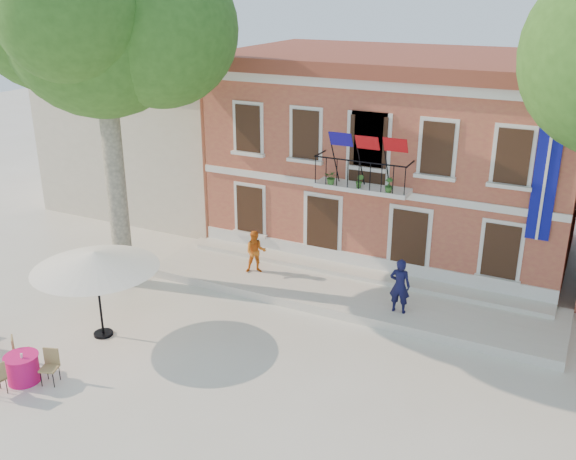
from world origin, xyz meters
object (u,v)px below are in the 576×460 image
(plane_tree_west, at_px, (100,21))
(pedestrian_orange, at_px, (256,252))
(pedestrian_navy, at_px, (400,286))
(patio_umbrella, at_px, (95,260))
(cafe_table_1, at_px, (23,367))

(plane_tree_west, bearing_deg, pedestrian_orange, 28.68)
(pedestrian_navy, bearing_deg, patio_umbrella, 29.18)
(cafe_table_1, bearing_deg, pedestrian_navy, 44.05)
(plane_tree_west, distance_m, patio_umbrella, 7.38)
(patio_umbrella, height_order, pedestrian_navy, patio_umbrella)
(pedestrian_navy, bearing_deg, cafe_table_1, 41.00)
(plane_tree_west, relative_size, cafe_table_1, 6.50)
(pedestrian_navy, distance_m, pedestrian_orange, 5.46)
(patio_umbrella, bearing_deg, plane_tree_west, 119.64)
(pedestrian_navy, bearing_deg, plane_tree_west, 6.53)
(plane_tree_west, relative_size, pedestrian_orange, 7.76)
(cafe_table_1, bearing_deg, patio_umbrella, 85.34)
(pedestrian_orange, bearing_deg, cafe_table_1, -136.08)
(pedestrian_orange, bearing_deg, plane_tree_west, 179.20)
(plane_tree_west, height_order, pedestrian_orange, plane_tree_west)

